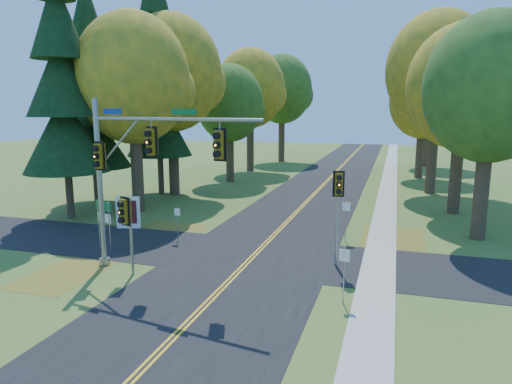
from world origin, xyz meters
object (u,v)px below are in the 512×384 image
(traffic_mast, at_px, (134,163))
(route_sign_cluster, at_px, (104,215))
(info_kiosk, at_px, (128,213))
(east_signal_pole, at_px, (338,195))

(traffic_mast, bearing_deg, route_sign_cluster, 154.29)
(traffic_mast, relative_size, info_kiosk, 4.24)
(traffic_mast, xyz_separation_m, east_signal_pole, (8.64, 3.41, -1.58))
(route_sign_cluster, bearing_deg, east_signal_pole, 22.86)
(traffic_mast, relative_size, east_signal_pole, 1.86)
(traffic_mast, height_order, route_sign_cluster, traffic_mast)
(east_signal_pole, bearing_deg, traffic_mast, -170.79)
(route_sign_cluster, distance_m, info_kiosk, 4.59)
(east_signal_pole, bearing_deg, info_kiosk, 153.78)
(route_sign_cluster, relative_size, info_kiosk, 1.33)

